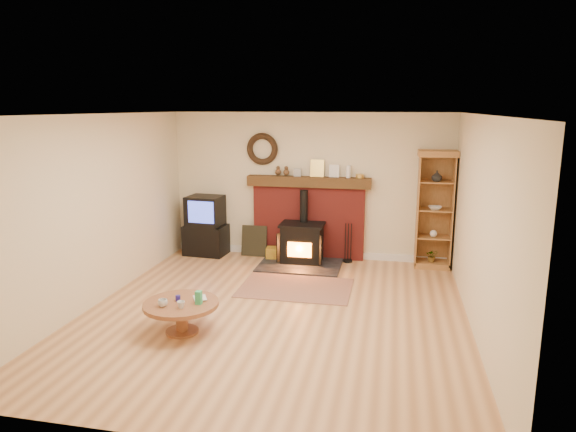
% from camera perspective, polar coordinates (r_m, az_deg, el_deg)
% --- Properties ---
extents(ground, '(5.50, 5.50, 0.00)m').
position_cam_1_polar(ground, '(6.95, -1.50, -10.74)').
color(ground, '#AF7548').
rests_on(ground, ground).
extents(room_shell, '(5.02, 5.52, 2.61)m').
position_cam_1_polar(room_shell, '(6.58, -1.55, 3.52)').
color(room_shell, beige).
rests_on(room_shell, ground).
extents(chimney_breast, '(2.20, 0.22, 1.78)m').
position_cam_1_polar(chimney_breast, '(9.22, 2.29, 0.22)').
color(chimney_breast, maroon).
rests_on(chimney_breast, ground).
extents(wood_stove, '(1.40, 1.00, 1.27)m').
position_cam_1_polar(wood_stove, '(8.95, 1.54, -3.15)').
color(wood_stove, black).
rests_on(wood_stove, ground).
extents(area_rug, '(1.67, 1.15, 0.01)m').
position_cam_1_polar(area_rug, '(7.84, 0.86, -7.97)').
color(area_rug, brown).
rests_on(area_rug, ground).
extents(tv_unit, '(0.78, 0.58, 1.09)m').
position_cam_1_polar(tv_unit, '(9.58, -9.14, -1.17)').
color(tv_unit, black).
rests_on(tv_unit, ground).
extents(curio_cabinet, '(0.64, 0.46, 1.99)m').
position_cam_1_polar(curio_cabinet, '(8.98, 15.97, 0.70)').
color(curio_cabinet, brown).
rests_on(curio_cabinet, ground).
extents(firelog_box, '(0.37, 0.25, 0.22)m').
position_cam_1_polar(firelog_box, '(9.23, -1.29, -4.18)').
color(firelog_box, '#B7C11D').
rests_on(firelog_box, ground).
extents(leaning_painting, '(0.47, 0.13, 0.56)m').
position_cam_1_polar(leaning_painting, '(9.44, -3.78, -2.76)').
color(leaning_painting, black).
rests_on(leaning_painting, ground).
extents(fire_tools, '(0.16, 0.16, 0.70)m').
position_cam_1_polar(fire_tools, '(9.13, 6.67, -4.30)').
color(fire_tools, black).
rests_on(fire_tools, ground).
extents(coffee_table, '(0.91, 0.91, 0.55)m').
position_cam_1_polar(coffee_table, '(6.41, -11.78, -9.98)').
color(coffee_table, brown).
rests_on(coffee_table, ground).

